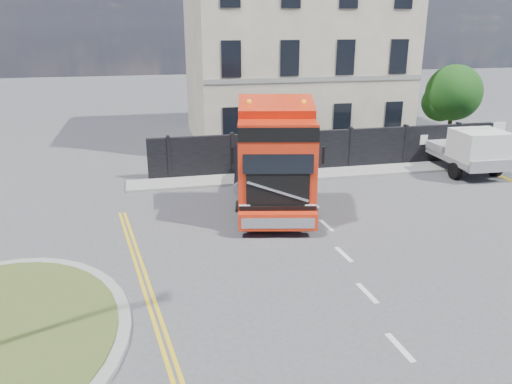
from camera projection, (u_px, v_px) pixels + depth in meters
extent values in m
plane|color=#424244|center=(251.00, 258.00, 15.66)|extent=(120.00, 120.00, 0.00)
cube|color=black|center=(331.00, 150.00, 24.89)|extent=(18.00, 0.25, 2.00)
cube|color=silver|center=(481.00, 142.00, 26.63)|extent=(2.60, 0.12, 2.00)
cube|color=beige|center=(291.00, 49.00, 30.38)|extent=(12.00, 10.00, 11.00)
cylinder|color=#382619|center=(449.00, 127.00, 29.34)|extent=(0.24, 0.24, 2.40)
sphere|color=#113510|center=(454.00, 93.00, 28.70)|extent=(3.20, 3.20, 3.20)
sphere|color=#113510|center=(441.00, 102.00, 29.16)|extent=(2.20, 2.20, 2.20)
cube|color=gray|center=(337.00, 173.00, 24.36)|extent=(20.00, 1.60, 0.12)
cube|color=black|center=(273.00, 183.00, 20.37)|extent=(4.00, 7.21, 0.49)
cube|color=red|center=(276.00, 159.00, 18.09)|extent=(3.23, 3.31, 3.03)
cube|color=red|center=(275.00, 119.00, 18.76)|extent=(2.85, 1.51, 1.51)
cube|color=black|center=(278.00, 157.00, 16.64)|extent=(2.34, 0.56, 1.14)
cube|color=red|center=(278.00, 221.00, 17.00)|extent=(2.72, 0.93, 0.59)
cylinder|color=black|center=(244.00, 213.00, 17.82)|extent=(0.57, 1.17, 1.12)
cylinder|color=gray|center=(244.00, 213.00, 17.82)|extent=(0.51, 0.69, 0.62)
cylinder|color=black|center=(309.00, 213.00, 17.84)|extent=(0.57, 1.17, 1.12)
cylinder|color=gray|center=(309.00, 213.00, 17.84)|extent=(0.51, 0.69, 0.62)
cylinder|color=black|center=(245.00, 181.00, 21.46)|extent=(0.57, 1.17, 1.12)
cylinder|color=gray|center=(245.00, 181.00, 21.46)|extent=(0.51, 0.69, 0.62)
cylinder|color=black|center=(299.00, 181.00, 21.48)|extent=(0.57, 1.17, 1.12)
cylinder|color=gray|center=(299.00, 181.00, 21.48)|extent=(0.51, 0.69, 0.62)
cylinder|color=black|center=(246.00, 172.00, 22.69)|extent=(0.57, 1.17, 1.12)
cylinder|color=gray|center=(246.00, 172.00, 22.69)|extent=(0.51, 0.69, 0.62)
cylinder|color=black|center=(297.00, 172.00, 22.71)|extent=(0.57, 1.17, 1.12)
cylinder|color=gray|center=(297.00, 172.00, 22.71)|extent=(0.51, 0.69, 0.62)
cube|color=gray|center=(455.00, 153.00, 25.15)|extent=(2.35, 5.52, 0.28)
cube|color=silver|center=(479.00, 146.00, 23.34)|extent=(2.23, 2.12, 1.48)
cylinder|color=black|center=(455.00, 171.00, 23.48)|extent=(0.28, 0.79, 0.79)
cylinder|color=black|center=(495.00, 168.00, 23.92)|extent=(0.28, 0.79, 0.79)
cylinder|color=black|center=(418.00, 153.00, 26.63)|extent=(0.28, 0.79, 0.79)
cylinder|color=black|center=(454.00, 151.00, 27.07)|extent=(0.28, 0.79, 0.79)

